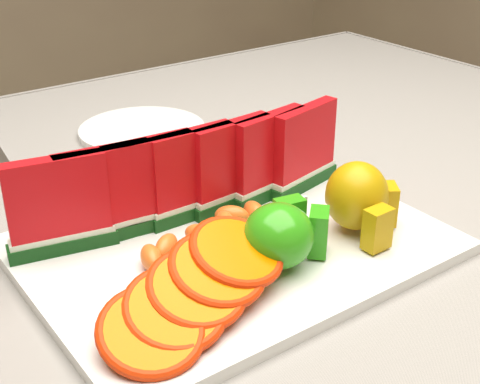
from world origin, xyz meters
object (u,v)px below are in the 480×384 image
at_px(apple_cluster, 283,234).
at_px(pear_cluster, 360,198).
at_px(side_plate, 142,130).
at_px(platter, 233,245).

xyz_separation_m(apple_cluster, pear_cluster, (0.10, 0.00, 0.01)).
bearing_deg(pear_cluster, apple_cluster, -178.46).
bearing_deg(pear_cluster, side_plate, 94.88).
relative_size(platter, side_plate, 2.02).
distance_m(platter, pear_cluster, 0.14).
bearing_deg(apple_cluster, side_plate, 80.47).
distance_m(apple_cluster, side_plate, 0.41).
xyz_separation_m(platter, side_plate, (0.08, 0.34, -0.00)).
height_order(apple_cluster, side_plate, apple_cluster).
bearing_deg(pear_cluster, platter, 152.14).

